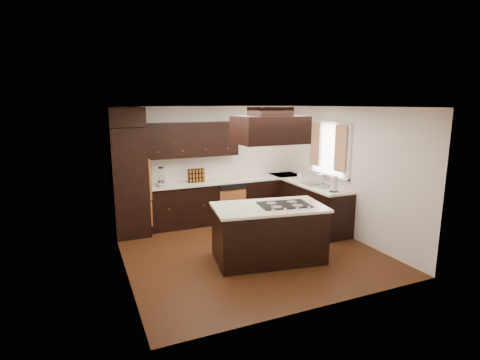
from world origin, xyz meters
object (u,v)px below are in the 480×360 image
at_px(island, 269,234).
at_px(spice_rack, 196,175).
at_px(range_hood, 270,130).
at_px(oven_column, 129,182).

bearing_deg(island, spice_rack, 112.31).
distance_m(island, range_hood, 1.72).
distance_m(range_hood, spice_rack, 2.63).
height_order(island, range_hood, range_hood).
relative_size(oven_column, spice_rack, 6.09).
bearing_deg(island, oven_column, 140.28).
distance_m(oven_column, range_hood, 3.13).
height_order(island, spice_rack, spice_rack).
bearing_deg(range_hood, oven_column, 129.74).
bearing_deg(oven_column, spice_rack, 3.53).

